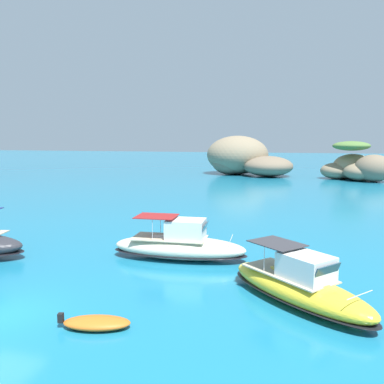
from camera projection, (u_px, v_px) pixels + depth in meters
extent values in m
plane|color=#197093|center=(3.00, 315.00, 16.14)|extent=(400.00, 400.00, 0.00)
ellipsoid|color=#756651|center=(268.00, 166.00, 76.11)|extent=(11.84, 12.37, 3.94)
ellipsoid|color=#756651|center=(237.00, 163.00, 80.77)|extent=(11.90, 12.39, 4.78)
ellipsoid|color=#84755B|center=(237.00, 155.00, 80.90)|extent=(13.42, 13.01, 7.90)
ellipsoid|color=#756651|center=(230.00, 161.00, 79.80)|extent=(9.17, 8.69, 5.34)
ellipsoid|color=#84755B|center=(336.00, 171.00, 71.21)|extent=(7.31, 7.21, 2.95)
ellipsoid|color=#9E8966|center=(353.00, 166.00, 71.39)|extent=(9.33, 9.80, 4.54)
ellipsoid|color=#756651|center=(374.00, 168.00, 66.06)|extent=(7.29, 7.06, 4.63)
ellipsoid|color=#84755B|center=(362.00, 172.00, 67.92)|extent=(7.61, 8.11, 3.20)
ellipsoid|color=#756651|center=(344.00, 171.00, 71.64)|extent=(8.97, 8.88, 2.79)
ellipsoid|color=#517538|center=(351.00, 146.00, 68.68)|extent=(6.35, 5.77, 1.67)
ellipsoid|color=beige|center=(179.00, 248.00, 23.70)|extent=(8.25, 3.00, 1.38)
ellipsoid|color=black|center=(179.00, 253.00, 23.74)|extent=(8.42, 3.06, 0.17)
cube|color=#C6B793|center=(169.00, 238.00, 23.74)|extent=(4.59, 2.38, 0.06)
cube|color=silver|center=(186.00, 229.00, 23.46)|extent=(2.38, 1.86, 1.13)
cube|color=#2D4756|center=(205.00, 228.00, 23.22)|extent=(0.37, 1.59, 0.60)
cylinder|color=silver|center=(231.00, 238.00, 22.97)|extent=(0.16, 1.70, 0.04)
cube|color=maroon|center=(156.00, 216.00, 23.73)|extent=(2.56, 2.06, 0.04)
cylinder|color=silver|center=(160.00, 224.00, 24.64)|extent=(0.03, 0.03, 1.30)
cylinder|color=silver|center=(152.00, 230.00, 22.99)|extent=(0.03, 0.03, 1.30)
ellipsoid|color=yellow|center=(298.00, 289.00, 17.31)|extent=(7.28, 6.68, 1.29)
ellipsoid|color=black|center=(298.00, 295.00, 17.35)|extent=(7.42, 6.81, 0.16)
cube|color=#C6B793|center=(289.00, 273.00, 17.70)|extent=(4.45, 4.19, 0.06)
cube|color=silver|center=(306.00, 267.00, 16.84)|extent=(2.66, 2.60, 1.07)
cube|color=#2D4756|center=(327.00, 271.00, 15.94)|extent=(1.15, 1.29, 0.57)
cylinder|color=silver|center=(360.00, 295.00, 14.77)|extent=(1.06, 1.24, 0.04)
cube|color=#333338|center=(277.00, 243.00, 18.17)|extent=(2.89, 2.84, 0.04)
cylinder|color=silver|center=(288.00, 253.00, 18.69)|extent=(0.03, 0.03, 1.22)
cylinder|color=silver|center=(264.00, 259.00, 17.81)|extent=(0.03, 0.03, 1.22)
ellipsoid|color=orange|center=(97.00, 323.00, 15.01)|extent=(2.79, 1.68, 0.44)
cube|color=#9E998E|center=(97.00, 321.00, 15.00)|extent=(1.91, 1.02, 0.06)
cube|color=black|center=(61.00, 318.00, 15.03)|extent=(0.24, 0.24, 0.36)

